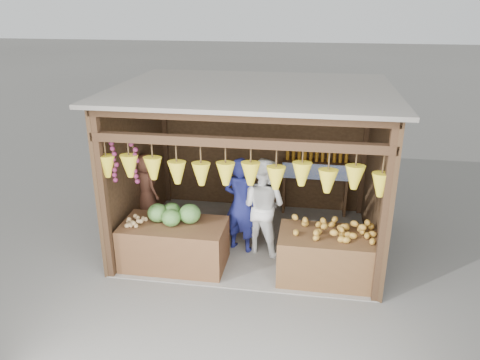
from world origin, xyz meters
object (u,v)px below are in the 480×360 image
at_px(counter_right, 327,257).
at_px(vendor_seated, 146,185).
at_px(man_standing, 241,205).
at_px(woman_standing, 263,206).
at_px(counter_left, 174,245).

relative_size(counter_right, vendor_seated, 1.27).
bearing_deg(vendor_seated, man_standing, -150.82).
bearing_deg(woman_standing, vendor_seated, 11.00).
distance_m(counter_left, man_standing, 1.23).
height_order(woman_standing, vendor_seated, woman_standing).
xyz_separation_m(counter_left, counter_right, (2.34, -0.00, 0.01)).
xyz_separation_m(counter_left, woman_standing, (1.30, 0.69, 0.45)).
relative_size(man_standing, woman_standing, 1.00).
bearing_deg(vendor_seated, woman_standing, -147.75).
bearing_deg(counter_left, vendor_seated, 126.84).
height_order(man_standing, woman_standing, man_standing).
bearing_deg(man_standing, counter_right, 174.95).
relative_size(man_standing, vendor_seated, 1.43).
bearing_deg(counter_left, counter_right, -0.00).
bearing_deg(man_standing, counter_left, 54.75).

